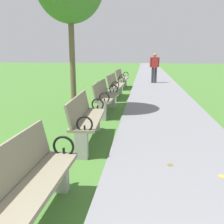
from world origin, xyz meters
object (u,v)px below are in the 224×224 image
park_bench_5 (115,85)px  pedestrian_walking (154,66)px  park_bench_4 (105,96)px  park_bench_3 (86,118)px  park_bench_2 (25,187)px  park_bench_6 (122,78)px

park_bench_5 → pedestrian_walking: 5.12m
park_bench_4 → pedestrian_walking: 7.47m
park_bench_3 → pedestrian_walking: bearing=80.5°
park_bench_2 → park_bench_5: 7.24m
park_bench_3 → park_bench_6: size_ratio=1.00×
park_bench_4 → pedestrian_walking: size_ratio=1.00×
park_bench_4 → park_bench_6: (0.00, 5.07, 0.00)m
park_bench_5 → pedestrian_walking: bearing=71.7°
pedestrian_walking → park_bench_3: bearing=-99.5°
park_bench_3 → park_bench_6: bearing=90.0°
park_bench_3 → park_bench_2: bearing=-90.0°
park_bench_2 → park_bench_3: size_ratio=0.99×
park_bench_4 → pedestrian_walking: pedestrian_walking is taller
park_bench_2 → park_bench_4: same height
park_bench_2 → park_bench_4: (0.00, 4.81, 0.00)m
park_bench_4 → park_bench_5: 2.44m
pedestrian_walking → park_bench_5: bearing=-108.3°
park_bench_2 → park_bench_3: (0.00, 2.46, 0.00)m
park_bench_4 → park_bench_6: bearing=90.0°
park_bench_3 → park_bench_5: bearing=90.0°
park_bench_3 → park_bench_5: size_ratio=1.00×
park_bench_5 → park_bench_6: size_ratio=1.00×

